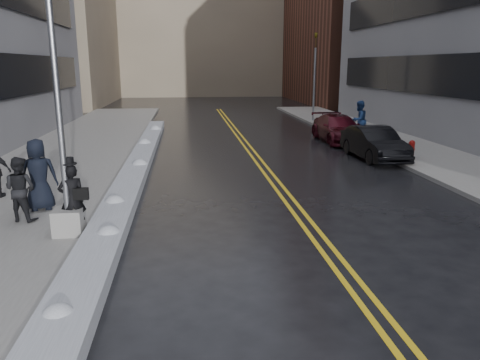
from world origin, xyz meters
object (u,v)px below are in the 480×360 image
object	(u,v)px
fire_hydrant	(412,148)
traffic_signal	(315,74)
pedestrian_b	(20,189)
pedestrian_c	(38,175)
lamppost	(61,132)
car_black	(374,143)
pedestrian_fedora	(72,199)
car_maroon	(338,129)
pedestrian_east	(359,120)

from	to	relation	value
fire_hydrant	traffic_signal	size ratio (longest dim) A/B	0.12
pedestrian_b	pedestrian_c	size ratio (longest dim) A/B	0.84
lamppost	fire_hydrant	world-z (taller)	lamppost
fire_hydrant	car_black	xyz separation A→B (m)	(-1.50, 0.43, 0.16)
fire_hydrant	pedestrian_b	size ratio (longest dim) A/B	0.45
fire_hydrant	pedestrian_fedora	xyz separation A→B (m)	(-12.20, -7.93, 0.42)
fire_hydrant	car_black	distance (m)	1.57
fire_hydrant	traffic_signal	distance (m)	14.30
pedestrian_fedora	pedestrian_c	bearing A→B (deg)	-74.69
pedestrian_fedora	pedestrian_b	size ratio (longest dim) A/B	1.00
pedestrian_b	car_maroon	bearing A→B (deg)	-116.04
traffic_signal	pedestrian_east	world-z (taller)	traffic_signal
traffic_signal	pedestrian_fedora	world-z (taller)	traffic_signal
pedestrian_fedora	pedestrian_east	bearing A→B (deg)	-150.22
pedestrian_fedora	pedestrian_c	world-z (taller)	pedestrian_c
fire_hydrant	car_maroon	size ratio (longest dim) A/B	0.15
traffic_signal	pedestrian_b	world-z (taller)	traffic_signal
car_maroon	pedestrian_east	bearing A→B (deg)	-11.56
pedestrian_b	car_black	world-z (taller)	pedestrian_b
pedestrian_b	pedestrian_east	bearing A→B (deg)	-118.85
traffic_signal	pedestrian_b	distance (m)	24.81
car_black	pedestrian_fedora	bearing A→B (deg)	-144.03
pedestrian_fedora	car_black	xyz separation A→B (m)	(10.70, 8.36, -0.26)
pedestrian_c	pedestrian_east	size ratio (longest dim) A/B	0.96
pedestrian_east	car_black	bearing A→B (deg)	44.76
car_black	car_maroon	size ratio (longest dim) A/B	0.89
lamppost	pedestrian_b	bearing A→B (deg)	140.96
lamppost	traffic_signal	xyz separation A→B (m)	(11.80, 22.00, 0.87)
fire_hydrant	pedestrian_c	xyz separation A→B (m)	(-13.50, -5.97, 0.57)
pedestrian_fedora	fire_hydrant	bearing A→B (deg)	-165.18
pedestrian_b	pedestrian_c	world-z (taller)	pedestrian_c
traffic_signal	pedestrian_b	xyz separation A→B (m)	(-13.20, -20.87, -2.43)
pedestrian_east	lamppost	bearing A→B (deg)	15.10
car_maroon	lamppost	bearing A→B (deg)	-129.27
pedestrian_east	car_maroon	world-z (taller)	pedestrian_east
car_maroon	fire_hydrant	bearing A→B (deg)	-74.37
pedestrian_east	pedestrian_fedora	bearing A→B (deg)	15.20
pedestrian_fedora	car_maroon	world-z (taller)	pedestrian_fedora
pedestrian_east	car_maroon	xyz separation A→B (m)	(-1.03, 0.21, -0.46)
pedestrian_fedora	pedestrian_east	size ratio (longest dim) A/B	0.81
pedestrian_fedora	car_black	size ratio (longest dim) A/B	0.38
pedestrian_c	car_black	world-z (taller)	pedestrian_c
fire_hydrant	pedestrian_east	distance (m)	5.15
lamppost	pedestrian_b	distance (m)	2.38
pedestrian_fedora	car_black	distance (m)	13.58
traffic_signal	pedestrian_c	world-z (taller)	traffic_signal
pedestrian_fedora	lamppost	bearing A→B (deg)	15.26
pedestrian_fedora	pedestrian_east	world-z (taller)	pedestrian_east
lamppost	car_black	xyz separation A→B (m)	(10.80, 8.43, -1.82)
pedestrian_fedora	pedestrian_b	xyz separation A→B (m)	(-1.50, 1.07, 0.00)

